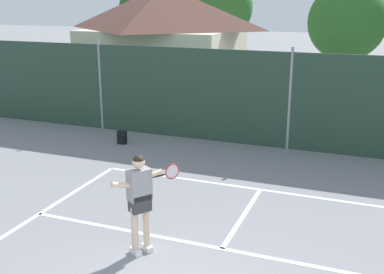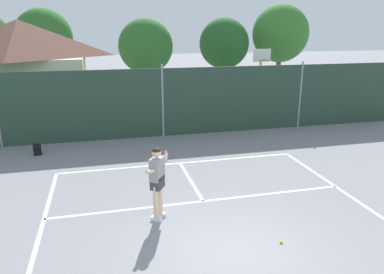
% 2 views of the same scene
% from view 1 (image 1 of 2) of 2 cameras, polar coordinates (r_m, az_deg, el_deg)
% --- Properties ---
extents(chainlink_fence, '(26.09, 0.09, 3.08)m').
position_cam_1_polar(chainlink_fence, '(14.58, 11.55, 4.16)').
color(chainlink_fence, '#284233').
rests_on(chainlink_fence, ground).
extents(clubhouse_building, '(6.44, 5.36, 4.94)m').
position_cam_1_polar(clubhouse_building, '(20.80, -3.34, 11.06)').
color(clubhouse_building, beige).
rests_on(clubhouse_building, ground).
extents(treeline_backdrop, '(24.95, 3.87, 6.26)m').
position_cam_1_polar(treeline_backdrop, '(25.36, 18.98, 13.80)').
color(treeline_backdrop, brown).
rests_on(treeline_backdrop, ground).
extents(tennis_player, '(0.76, 1.28, 1.85)m').
position_cam_1_polar(tennis_player, '(8.52, -6.19, -6.91)').
color(tennis_player, silver).
rests_on(tennis_player, ground).
extents(backpack_black, '(0.31, 0.28, 0.46)m').
position_cam_1_polar(backpack_black, '(15.27, -8.35, -0.07)').
color(backpack_black, black).
rests_on(backpack_black, ground).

